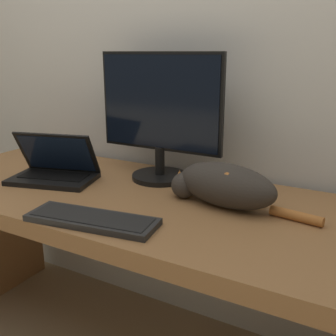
{
  "coord_description": "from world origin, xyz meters",
  "views": [
    {
      "loc": [
        0.84,
        -0.78,
        1.27
      ],
      "look_at": [
        0.23,
        0.33,
        0.89
      ],
      "focal_mm": 42.0,
      "sensor_mm": 36.0,
      "label": 1
    }
  ],
  "objects_px": {
    "monitor": "(160,116)",
    "external_keyboard": "(92,219)",
    "cat": "(224,184)",
    "laptop": "(54,171)"
  },
  "relations": [
    {
      "from": "external_keyboard",
      "to": "cat",
      "type": "relative_size",
      "value": 0.81
    },
    {
      "from": "monitor",
      "to": "laptop",
      "type": "distance_m",
      "value": 0.49
    },
    {
      "from": "external_keyboard",
      "to": "cat",
      "type": "xyz_separation_m",
      "value": [
        0.31,
        0.33,
        0.07
      ]
    },
    {
      "from": "laptop",
      "to": "cat",
      "type": "xyz_separation_m",
      "value": [
        0.72,
        0.07,
        0.04
      ]
    },
    {
      "from": "external_keyboard",
      "to": "laptop",
      "type": "bearing_deg",
      "value": 139.38
    },
    {
      "from": "monitor",
      "to": "external_keyboard",
      "type": "xyz_separation_m",
      "value": [
        0.04,
        -0.49,
        -0.26
      ]
    },
    {
      "from": "laptop",
      "to": "external_keyboard",
      "type": "bearing_deg",
      "value": -47.71
    },
    {
      "from": "cat",
      "to": "monitor",
      "type": "bearing_deg",
      "value": 163.82
    },
    {
      "from": "external_keyboard",
      "to": "monitor",
      "type": "bearing_deg",
      "value": 86.01
    },
    {
      "from": "monitor",
      "to": "external_keyboard",
      "type": "relative_size",
      "value": 1.24
    }
  ]
}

